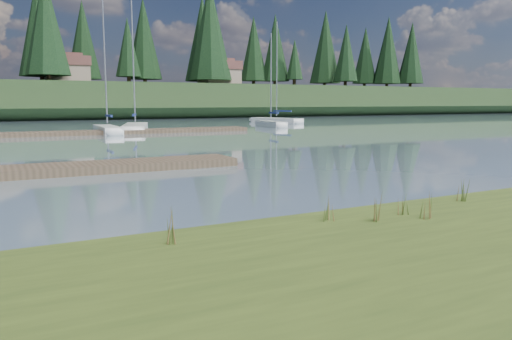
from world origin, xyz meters
TOP-DOWN VIEW (x-y plane):
  - ground at (0.00, 30.00)m, footprint 200.00×200.00m
  - bank at (0.00, -6.00)m, footprint 60.00×9.00m
  - ridge at (0.00, 73.00)m, footprint 200.00×20.00m
  - dock_near at (-4.00, 9.00)m, footprint 16.00×2.00m
  - dock_far at (2.00, 30.00)m, footprint 26.00×2.20m
  - sailboat_bg_2 at (3.72, 31.81)m, footprint 1.57×6.94m
  - sailboat_bg_3 at (6.73, 34.20)m, footprint 4.48×9.36m
  - sailboat_bg_4 at (20.27, 34.54)m, footprint 1.88×6.22m
  - sailboat_bg_5 at (25.34, 42.72)m, footprint 3.58×8.43m
  - weed_0 at (0.89, -2.21)m, footprint 0.17×0.14m
  - weed_1 at (1.62, -2.65)m, footprint 0.17×0.14m
  - weed_2 at (2.63, -2.90)m, footprint 0.17×0.14m
  - weed_3 at (-2.02, -2.29)m, footprint 0.17×0.14m
  - weed_4 at (2.47, -2.50)m, footprint 0.17×0.14m
  - weed_5 at (4.54, -2.12)m, footprint 0.17×0.14m
  - mud_lip at (0.00, -1.60)m, footprint 60.00×0.50m
  - conifer_4 at (3.00, 66.00)m, footprint 6.16×6.16m
  - conifer_5 at (15.00, 70.00)m, footprint 3.96×3.96m
  - conifer_6 at (28.00, 68.00)m, footprint 7.04×7.04m
  - conifer_7 at (42.00, 71.00)m, footprint 5.28×5.28m
  - conifer_8 at (55.00, 67.00)m, footprint 4.62×4.62m
  - conifer_9 at (68.00, 70.00)m, footprint 5.94×5.94m
  - house_1 at (6.00, 71.00)m, footprint 6.30×5.30m
  - house_2 at (30.00, 69.00)m, footprint 6.30×5.30m

SIDE VIEW (x-z plane):
  - ground at x=0.00m, z-range 0.00..0.00m
  - mud_lip at x=0.00m, z-range 0.00..0.14m
  - dock_near at x=-4.00m, z-range 0.00..0.30m
  - dock_far at x=2.00m, z-range 0.00..0.30m
  - bank at x=0.00m, z-range 0.00..0.35m
  - sailboat_bg_5 at x=25.34m, z-range -5.58..6.22m
  - sailboat_bg_3 at x=6.73m, z-range -6.39..7.04m
  - sailboat_bg_4 at x=20.27m, z-range -4.29..4.95m
  - sailboat_bg_2 at x=3.72m, z-range -4.91..5.57m
  - weed_4 at x=2.47m, z-range 0.32..0.71m
  - weed_0 at x=0.89m, z-range 0.31..0.84m
  - weed_2 at x=2.63m, z-range 0.30..0.87m
  - weed_3 at x=-2.02m, z-range 0.30..0.89m
  - weed_1 at x=1.62m, z-range 0.30..0.89m
  - weed_5 at x=4.54m, z-range 0.30..0.92m
  - ridge at x=0.00m, z-range 0.00..5.00m
  - house_1 at x=6.00m, z-range 4.99..9.64m
  - house_2 at x=30.00m, z-range 4.99..9.64m
  - conifer_5 at x=15.00m, z-range 5.65..16.00m
  - conifer_8 at x=55.00m, z-range 5.62..17.40m
  - conifer_7 at x=42.00m, z-range 5.59..18.79m
  - conifer_9 at x=68.00m, z-range 5.55..20.18m
  - conifer_4 at x=3.00m, z-range 5.54..20.64m
  - conifer_6 at x=28.00m, z-range 5.49..22.49m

